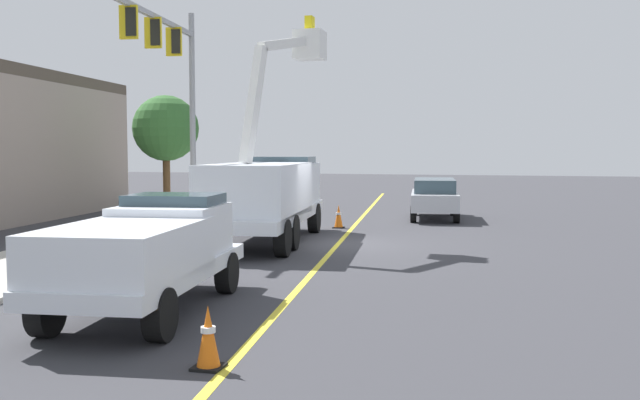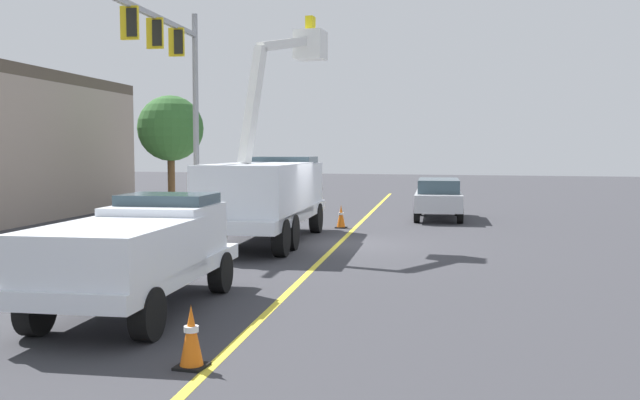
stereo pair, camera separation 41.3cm
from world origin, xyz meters
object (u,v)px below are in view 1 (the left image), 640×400
object	(u,v)px
utility_bucket_truck	(267,191)
traffic_signal_mast	(173,71)
passing_minivan	(434,196)
traffic_cone_mid_front	(339,217)
service_pickup_truck	(147,251)
traffic_cone_leading	(208,337)

from	to	relation	value
utility_bucket_truck	traffic_signal_mast	distance (m)	6.02
passing_minivan	traffic_cone_mid_front	xyz separation A→B (m)	(-4.46, 3.12, -0.54)
utility_bucket_truck	passing_minivan	size ratio (longest dim) A/B	1.69
traffic_signal_mast	service_pickup_truck	bearing A→B (deg)	-155.63
traffic_cone_leading	traffic_cone_mid_front	size ratio (longest dim) A/B	0.99
traffic_signal_mast	passing_minivan	bearing A→B (deg)	-49.75
utility_bucket_truck	traffic_cone_mid_front	distance (m)	4.75
traffic_cone_leading	traffic_cone_mid_front	xyz separation A→B (m)	(16.83, 2.19, 0.00)
traffic_signal_mast	traffic_cone_mid_front	bearing A→B (deg)	-63.10
utility_bucket_truck	traffic_signal_mast	world-z (taller)	traffic_signal_mast
utility_bucket_truck	service_pickup_truck	size ratio (longest dim) A/B	1.45
passing_minivan	traffic_cone_leading	distance (m)	21.32
traffic_cone_mid_front	traffic_signal_mast	world-z (taller)	traffic_signal_mast
traffic_cone_leading	traffic_cone_mid_front	distance (m)	16.97
utility_bucket_truck	service_pickup_truck	xyz separation A→B (m)	(-9.69, -1.08, -0.50)
passing_minivan	traffic_signal_mast	size ratio (longest dim) A/B	0.62
service_pickup_truck	passing_minivan	size ratio (longest dim) A/B	1.16
traffic_cone_leading	traffic_signal_mast	bearing A→B (deg)	28.17
traffic_cone_mid_front	utility_bucket_truck	bearing A→B (deg)	163.70
passing_minivan	traffic_signal_mast	distance (m)	12.08
service_pickup_truck	traffic_signal_mast	xyz separation A→B (m)	(11.39, 5.16, 4.59)
traffic_cone_mid_front	passing_minivan	bearing A→B (deg)	-34.97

